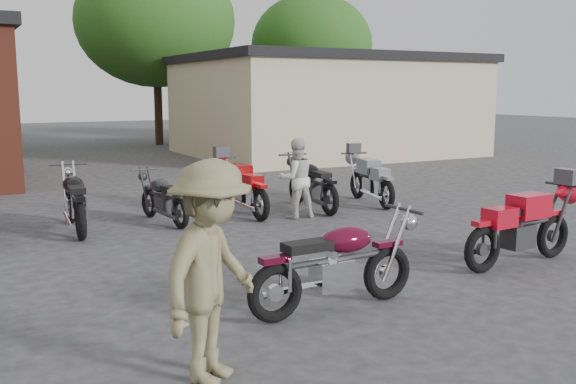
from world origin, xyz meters
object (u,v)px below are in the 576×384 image
vintage_motorcycle (337,258)px  sportbike (522,223)px  person_tan (212,272)px  row_bike_2 (75,197)px  row_bike_3 (163,195)px  row_bike_6 (371,177)px  person_light (296,178)px  row_bike_4 (242,185)px  row_bike_5 (312,181)px  helmet (320,273)px

vintage_motorcycle → sportbike: 3.38m
person_tan → row_bike_2: (0.04, 6.70, -0.35)m
sportbike → row_bike_3: size_ratio=1.16×
vintage_motorcycle → row_bike_6: (4.38, 5.49, -0.03)m
row_bike_3 → person_light: bearing=-115.9°
row_bike_2 → row_bike_4: size_ratio=1.03×
person_light → row_bike_4: person_light is taller
person_light → row_bike_4: size_ratio=0.75×
sportbike → row_bike_6: size_ratio=1.05×
row_bike_2 → row_bike_5: bearing=-88.2°
sportbike → helmet: 3.07m
person_light → row_bike_5: bearing=-133.6°
vintage_motorcycle → row_bike_5: size_ratio=1.01×
vintage_motorcycle → row_bike_2: (-1.86, 5.70, 0.01)m
person_tan → helmet: bearing=3.9°
sportbike → row_bike_3: 6.41m
vintage_motorcycle → helmet: bearing=66.8°
row_bike_4 → row_bike_2: bearing=87.6°
helmet → row_bike_4: row_bike_4 is taller
helmet → row_bike_5: size_ratio=0.12×
person_light → helmet: bearing=70.7°
sportbike → row_bike_5: size_ratio=1.01×
vintage_motorcycle → person_light: person_light is taller
person_tan → row_bike_4: size_ratio=0.93×
vintage_motorcycle → row_bike_6: bearing=49.4°
row_bike_4 → row_bike_6: (3.02, -0.18, -0.02)m
row_bike_4 → row_bike_6: 3.02m
helmet → row_bike_4: size_ratio=0.12×
helmet → row_bike_2: (-2.26, 4.66, 0.50)m
row_bike_4 → row_bike_5: size_ratio=0.99×
row_bike_4 → row_bike_6: bearing=-95.5°
person_light → row_bike_6: bearing=-159.2°
row_bike_6 → helmet: bearing=148.1°
person_light → row_bike_6: (2.21, 0.61, -0.20)m
row_bike_3 → row_bike_5: (3.16, -0.14, 0.08)m
sportbike → row_bike_2: bearing=130.4°
helmet → sportbike: bearing=-12.7°
person_tan → row_bike_6: (6.28, 6.49, -0.38)m
row_bike_5 → person_light: bearing=134.7°
vintage_motorcycle → row_bike_3: bearing=90.7°
person_tan → row_bike_6: size_ratio=0.96×
helmet → row_bike_4: (0.96, 4.63, 0.49)m
row_bike_4 → vintage_motorcycle: bearing=164.5°
person_light → row_bike_3: bearing=-12.3°
row_bike_2 → row_bike_4: bearing=-86.3°
helmet → row_bike_4: 4.76m
sportbike → row_bike_5: sportbike is taller
vintage_motorcycle → sportbike: (3.36, 0.37, -0.00)m
row_bike_4 → sportbike: bearing=-161.3°
row_bike_2 → row_bike_5: (4.75, -0.19, -0.01)m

